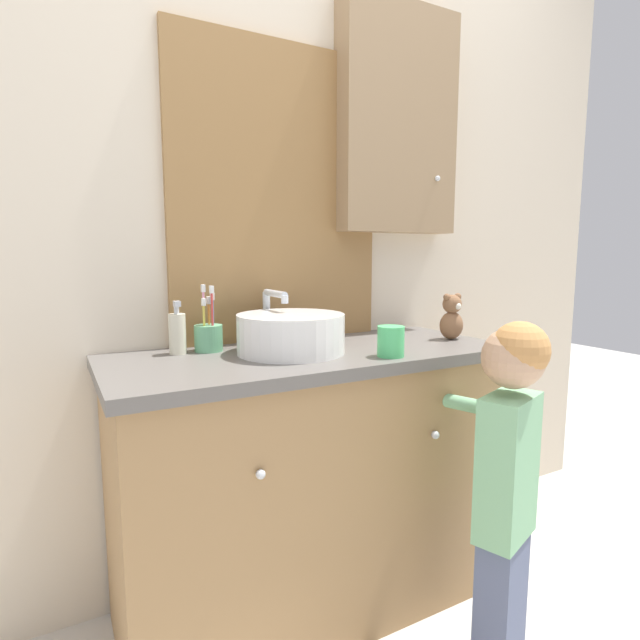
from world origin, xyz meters
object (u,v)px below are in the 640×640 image
sink_basin (291,332)px  toothbrush_holder (208,336)px  child_figure (507,462)px  drinking_cup (391,341)px  soap_dispenser (177,333)px  teddy_bear (452,318)px

sink_basin → toothbrush_holder: bearing=146.3°
child_figure → drinking_cup: size_ratio=10.86×
soap_dispenser → drinking_cup: (0.52, -0.33, -0.02)m
toothbrush_holder → sink_basin: bearing=-33.7°
soap_dispenser → teddy_bear: (0.88, -0.19, 0.01)m
child_figure → teddy_bear: bearing=66.6°
child_figure → teddy_bear: teddy_bear is taller
drinking_cup → child_figure: bearing=-56.1°
toothbrush_holder → child_figure: size_ratio=0.21×
teddy_bear → drinking_cup: (-0.36, -0.14, -0.03)m
sink_basin → toothbrush_holder: toothbrush_holder is taller
toothbrush_holder → child_figure: toothbrush_holder is taller
sink_basin → soap_dispenser: size_ratio=2.40×
soap_dispenser → drinking_cup: bearing=-32.1°
soap_dispenser → drinking_cup: soap_dispenser is taller
drinking_cup → toothbrush_holder: bearing=142.8°
toothbrush_holder → drinking_cup: toothbrush_holder is taller
sink_basin → teddy_bear: 0.58m
sink_basin → toothbrush_holder: 0.25m
toothbrush_holder → teddy_bear: size_ratio=1.27×
toothbrush_holder → teddy_bear: toothbrush_holder is taller
toothbrush_holder → drinking_cup: size_ratio=2.29×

